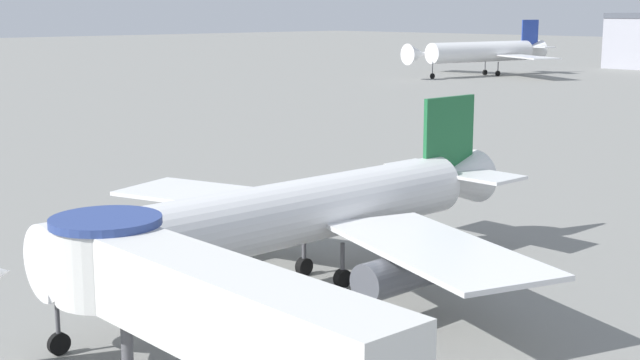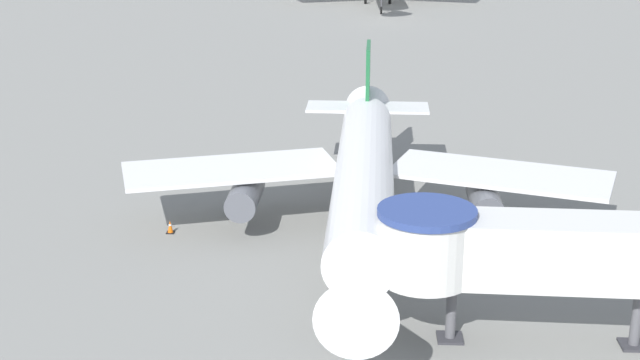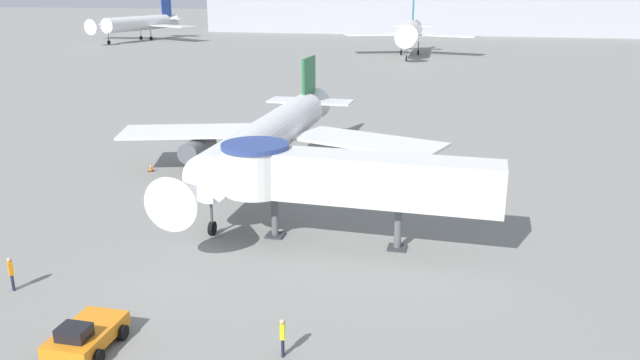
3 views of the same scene
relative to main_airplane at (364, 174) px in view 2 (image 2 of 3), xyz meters
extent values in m
plane|color=gray|center=(1.88, -0.56, -3.67)|extent=(800.00, 800.00, 0.00)
cylinder|color=white|center=(-0.01, -0.80, 0.12)|extent=(3.44, 23.64, 3.11)
cone|color=white|center=(-0.22, -15.55, 0.12)|extent=(3.15, 3.46, 3.11)
cone|color=white|center=(0.17, 12.08, 0.12)|extent=(3.17, 4.70, 3.11)
cube|color=white|center=(-7.48, 1.83, -0.42)|extent=(12.87, 8.36, 0.22)
cube|color=white|center=(7.53, 1.62, -0.42)|extent=(12.91, 8.64, 0.22)
cube|color=#1E6638|center=(0.17, 11.85, 2.92)|extent=(0.30, 4.12, 4.04)
cube|color=white|center=(0.17, 12.31, 0.66)|extent=(8.14, 3.00, 0.18)
cylinder|color=#565960|center=(-6.55, 0.49, -1.53)|extent=(1.77, 4.14, 1.71)
cylinder|color=#565960|center=(6.56, 0.30, -1.53)|extent=(1.77, 4.14, 1.71)
cylinder|color=#4C4C51|center=(-0.17, -12.07, -2.33)|extent=(0.18, 0.18, 1.79)
cylinder|color=black|center=(-0.17, -12.07, -3.22)|extent=(0.27, 0.90, 0.90)
cylinder|color=#4C4C51|center=(-1.37, 2.16, -2.33)|extent=(0.22, 0.22, 1.79)
cylinder|color=black|center=(-1.37, 2.16, -3.22)|extent=(0.41, 0.91, 0.90)
cylinder|color=#4C4C51|center=(1.43, 2.13, -2.33)|extent=(0.22, 0.22, 1.79)
cylinder|color=black|center=(1.43, 2.13, -3.22)|extent=(0.41, 0.91, 0.90)
cube|color=silver|center=(9.92, -11.59, 0.53)|extent=(14.79, 3.08, 2.80)
cylinder|color=silver|center=(2.56, -11.35, 0.53)|extent=(3.90, 3.90, 2.80)
cylinder|color=navy|center=(2.56, -11.35, 2.08)|extent=(4.10, 4.09, 0.30)
cylinder|color=#56565B|center=(3.74, -11.39, -2.27)|extent=(0.44, 0.44, 2.80)
cube|color=#333338|center=(3.74, -11.39, -3.61)|extent=(1.10, 1.10, 0.12)
cylinder|color=#56565B|center=(11.39, -11.64, -2.27)|extent=(0.44, 0.44, 2.80)
cube|color=#333338|center=(11.39, -11.64, -3.61)|extent=(1.10, 1.10, 0.12)
cube|color=black|center=(-10.74, 0.11, -3.65)|extent=(0.45, 0.45, 0.04)
cone|color=orange|center=(-10.74, 0.11, -3.28)|extent=(0.31, 0.31, 0.70)
cylinder|color=white|center=(-10.74, 0.11, -3.19)|extent=(0.17, 0.17, 0.08)
cube|color=black|center=(10.70, -3.18, -3.65)|extent=(0.49, 0.49, 0.04)
cone|color=orange|center=(10.70, -3.18, -3.25)|extent=(0.34, 0.34, 0.77)
cylinder|color=white|center=(10.70, -3.18, -3.15)|extent=(0.19, 0.19, 0.09)
cylinder|color=#4C4C51|center=(2.31, 88.82, -1.86)|extent=(0.18, 0.18, 2.52)
cylinder|color=black|center=(2.31, 88.82, -3.12)|extent=(0.30, 1.11, 1.10)
cylinder|color=black|center=(-0.05, 100.86, -3.12)|extent=(0.44, 1.11, 1.10)
cylinder|color=black|center=(3.88, 100.99, -3.12)|extent=(0.44, 1.11, 1.10)
camera|label=1|loc=(30.79, -27.61, 9.64)|focal=50.00mm
camera|label=2|loc=(-0.09, -45.54, 14.79)|focal=50.00mm
camera|label=3|loc=(14.63, -46.05, 11.21)|focal=35.00mm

